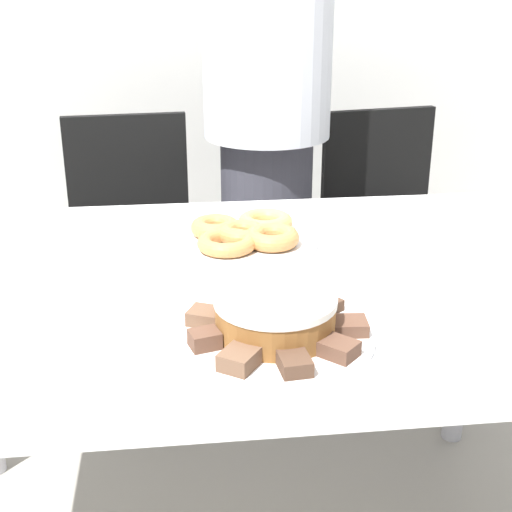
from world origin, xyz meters
TOP-DOWN VIEW (x-y plane):
  - table at (0.00, 0.00)m, footprint 1.46×0.98m
  - person_standing at (0.16, 0.91)m, footprint 0.39×0.39m
  - office_chair_left at (-0.27, 0.89)m, footprint 0.48×0.48m
  - office_chair_right at (0.59, 0.89)m, footprint 0.51×0.51m
  - plate_cake at (0.02, -0.26)m, footprint 0.33×0.33m
  - plate_donuts at (0.01, 0.17)m, footprint 0.33×0.33m
  - frosted_cake at (0.02, -0.26)m, footprint 0.20×0.20m
  - lamington_0 at (-0.09, -0.30)m, footprint 0.06×0.05m
  - lamington_1 at (-0.04, -0.36)m, footprint 0.07×0.08m
  - lamington_2 at (0.04, -0.38)m, footprint 0.05×0.06m
  - lamington_3 at (0.11, -0.35)m, footprint 0.07×0.07m
  - lamington_4 at (0.14, -0.27)m, footprint 0.06×0.05m
  - lamington_5 at (0.12, -0.19)m, footprint 0.07×0.06m
  - lamington_6 at (0.05, -0.15)m, footprint 0.06×0.07m
  - lamington_7 at (-0.03, -0.15)m, footprint 0.06×0.06m
  - lamington_8 at (-0.09, -0.21)m, footprint 0.07×0.07m
  - donut_0 at (0.01, 0.17)m, footprint 0.11×0.11m
  - donut_1 at (-0.03, 0.12)m, footprint 0.13×0.13m
  - donut_2 at (0.07, 0.13)m, footprint 0.12×0.12m
  - donut_3 at (0.07, 0.23)m, footprint 0.13×0.13m
  - donut_4 at (-0.04, 0.21)m, footprint 0.11×0.11m

SIDE VIEW (x-z plane):
  - office_chair_left at x=-0.27m, z-range -0.02..0.86m
  - office_chair_right at x=0.59m, z-range -0.02..0.86m
  - table at x=0.00m, z-range 0.29..1.04m
  - plate_cake at x=0.02m, z-range 0.75..0.76m
  - plate_donuts at x=0.01m, z-range 0.75..0.76m
  - lamington_5 at x=0.12m, z-range 0.76..0.78m
  - lamington_4 at x=0.14m, z-range 0.76..0.78m
  - lamington_2 at x=0.04m, z-range 0.76..0.78m
  - lamington_8 at x=-0.09m, z-range 0.76..0.78m
  - lamington_3 at x=0.11m, z-range 0.76..0.79m
  - lamington_7 at x=-0.03m, z-range 0.76..0.79m
  - lamington_6 at x=0.05m, z-range 0.76..0.79m
  - lamington_1 at x=-0.04m, z-range 0.76..0.79m
  - lamington_0 at x=-0.09m, z-range 0.76..0.79m
  - donut_1 at x=-0.03m, z-range 0.76..0.79m
  - donut_0 at x=0.01m, z-range 0.76..0.80m
  - donut_3 at x=0.07m, z-range 0.76..0.80m
  - donut_2 at x=0.07m, z-range 0.76..0.80m
  - donut_4 at x=-0.04m, z-range 0.76..0.80m
  - frosted_cake at x=0.02m, z-range 0.76..0.83m
  - person_standing at x=0.16m, z-range 0.04..1.73m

